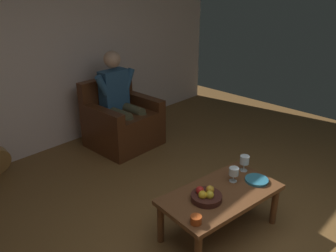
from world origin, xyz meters
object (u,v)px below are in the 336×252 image
person_seated (120,97)px  wine_glass_near (234,172)px  armchair (122,123)px  candle_jar (196,220)px  decorative_dish (257,180)px  wine_glass_far (245,161)px  coffee_table (221,198)px  fruit_bowl (206,196)px

person_seated → wine_glass_near: person_seated is taller
armchair → candle_jar: 2.36m
person_seated → armchair: bearing=90.0°
person_seated → decorative_dish: (0.19, 2.17, -0.25)m
wine_glass_far → candle_jar: (0.91, 0.16, -0.08)m
armchair → decorative_dish: 2.16m
armchair → decorative_dish: bearing=84.0°
armchair → coffee_table: bearing=73.6°
coffee_table → candle_jar: 0.48m
wine_glass_far → fruit_bowl: wine_glass_far is taller
wine_glass_far → wine_glass_near: bearing=8.0°
decorative_dish → armchair: bearing=-95.1°
decorative_dish → person_seated: bearing=-95.1°
armchair → wine_glass_far: 1.98m
armchair → person_seated: person_seated is taller
candle_jar → fruit_bowl: bearing=-156.2°
decorative_dish → wine_glass_far: bearing=-113.5°
wine_glass_near → fruit_bowl: 0.40m
wine_glass_near → armchair: bearing=-99.6°
wine_glass_near → candle_jar: size_ratio=1.55×
wine_glass_far → decorative_dish: size_ratio=0.75×
wine_glass_near → fruit_bowl: size_ratio=0.53×
coffee_table → person_seated: bearing=-105.4°
coffee_table → fruit_bowl: (0.17, -0.03, 0.10)m
decorative_dish → fruit_bowl: bearing=-16.3°
wine_glass_far → candle_jar: size_ratio=1.78×
coffee_table → candle_jar: (0.46, 0.10, 0.09)m
fruit_bowl → armchair: bearing=-110.3°
armchair → person_seated: (0.00, -0.01, 0.37)m
fruit_bowl → decorative_dish: size_ratio=1.24×
wine_glass_near → wine_glass_far: (-0.23, -0.03, 0.01)m
wine_glass_far → candle_jar: bearing=9.7°
person_seated → candle_jar: bearing=63.4°
armchair → candle_jar: bearing=63.3°
wine_glass_far → fruit_bowl: bearing=2.6°
armchair → wine_glass_far: size_ratio=5.65×
wine_glass_near → candle_jar: 0.70m
decorative_dish → candle_jar: 0.83m
person_seated → wine_glass_near: size_ratio=9.22×
armchair → coffee_table: armchair is taller
coffee_table → decorative_dish: size_ratio=5.40×
fruit_bowl → person_seated: bearing=-110.1°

